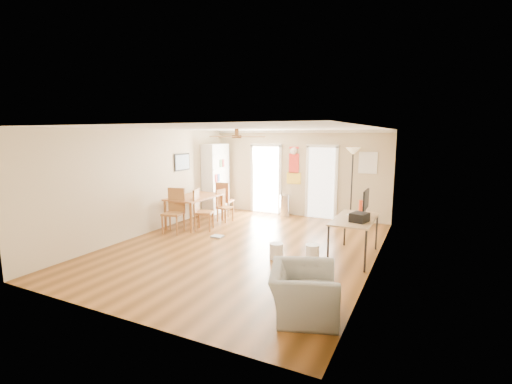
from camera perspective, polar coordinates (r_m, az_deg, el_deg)
The scene contains 30 objects.
floor at distance 8.03m, azimuth -1.90°, elevation -8.75°, with size 7.00×7.00×0.00m, color brown.
ceiling at distance 7.64m, azimuth -2.01°, elevation 10.14°, with size 5.50×7.00×0.00m, color silver, non-canonical shape.
wall_back at distance 10.91m, azimuth 6.71°, elevation 2.97°, with size 5.50×0.04×2.60m, color beige, non-canonical shape.
wall_front at distance 4.97m, azimuth -21.30°, elevation -5.09°, with size 5.50×0.04×2.60m, color beige, non-canonical shape.
wall_left at distance 9.33m, azimuth -17.05°, elevation 1.57°, with size 0.04×7.00×2.60m, color beige, non-canonical shape.
wall_right at distance 6.89m, azimuth 18.68°, elevation -1.09°, with size 0.04×7.00×2.60m, color beige, non-canonical shape.
crown_molding at distance 7.64m, azimuth -2.01°, elevation 9.84°, with size 5.50×7.00×0.08m, color white, non-canonical shape.
kitchen_doorway at distance 11.32m, azimuth 1.64°, elevation 1.97°, with size 0.90×0.10×2.10m, color white, non-canonical shape.
bathroom_doorway at distance 10.71m, azimuth 10.45°, elevation 1.41°, with size 0.80×0.10×2.10m, color white, non-canonical shape.
wall_decal at distance 10.91m, azimuth 6.08°, elevation 4.30°, with size 0.46×0.03×1.10m, color red.
ac_grille at distance 10.35m, azimuth 17.49°, elevation 4.50°, with size 0.50×0.04×0.60m, color white.
framed_poster at distance 10.33m, azimuth -11.75°, elevation 4.72°, with size 0.04×0.66×0.48m, color black.
ceiling_fan at distance 7.37m, azimuth -3.11°, elevation 8.85°, with size 1.24×1.24×0.20m, color #593819, non-canonical shape.
bookshelf at distance 11.41m, azimuth -6.49°, elevation 2.18°, with size 0.44×0.98×2.18m, color white, non-canonical shape.
dining_table at distance 9.99m, azimuth -9.71°, elevation -2.92°, with size 0.96×1.60×0.80m, color #93572F, non-canonical shape.
dining_chair_right_a at distance 10.23m, azimuth -4.99°, elevation -2.23°, with size 0.37×0.37×0.90m, color #A26634, non-canonical shape.
dining_chair_right_b at distance 9.35m, azimuth -8.33°, elevation -2.87°, with size 0.44×0.44×1.07m, color #9D6432, non-canonical shape.
dining_chair_near at distance 9.24m, azimuth -13.15°, elevation -3.02°, with size 0.46×0.46×1.11m, color #9E6E33, non-canonical shape.
dining_chair_far at distance 10.96m, azimuth -4.97°, elevation -1.10°, with size 0.43×0.43×1.04m, color brown, non-canonical shape.
trash_can at distance 10.91m, azimuth 4.63°, elevation -2.15°, with size 0.31×0.31×0.66m, color silver.
torchiere_lamp at distance 10.26m, azimuth 15.06°, elevation 0.97°, with size 0.40×0.40×2.12m, color black, non-canonical shape.
computer_desk at distance 7.51m, azimuth 15.42°, elevation -7.09°, with size 0.76×1.53×0.82m, color tan, non-canonical shape.
imac at distance 7.62m, azimuth 17.18°, elevation -1.69°, with size 0.08×0.58×0.54m, color black, non-canonical shape.
keyboard at distance 7.79m, azimuth 15.21°, elevation -3.35°, with size 0.12×0.37×0.01m, color white.
printer at distance 7.12m, azimuth 16.23°, elevation -3.92°, with size 0.29×0.34×0.17m, color black.
orange_bottle at distance 8.08m, azimuth 16.41°, elevation -2.11°, with size 0.08×0.08×0.25m, color #EF4415.
wastebasket_a at distance 7.26m, azimuth 3.26°, elevation -9.41°, with size 0.28×0.28×0.32m, color white.
wastebasket_b at distance 7.26m, azimuth 9.01°, elevation -9.52°, with size 0.27×0.27×0.31m, color white.
floor_cloth at distance 8.77m, azimuth -6.21°, elevation -7.10°, with size 0.28×0.22×0.04m, color #9C9B97.
armchair at distance 5.12m, azimuth 7.60°, elevation -15.57°, with size 1.03×0.90×0.67m, color gray.
Camera 1 is at (3.59, -6.74, 2.47)m, focal length 24.97 mm.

